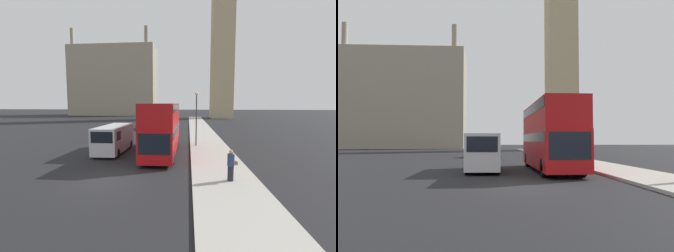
% 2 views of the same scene
% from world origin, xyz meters
% --- Properties ---
extents(ground_plane, '(300.00, 300.00, 0.00)m').
position_xyz_m(ground_plane, '(0.00, 0.00, 0.00)').
color(ground_plane, black).
extents(building_block_distant, '(31.49, 11.81, 31.00)m').
position_xyz_m(building_block_distant, '(-23.31, 72.18, 12.74)').
color(building_block_distant, '#9E937F').
rests_on(building_block_distant, ground_plane).
extents(red_double_decker_bus, '(2.49, 10.36, 4.41)m').
position_xyz_m(red_double_decker_bus, '(2.54, 7.42, 2.46)').
color(red_double_decker_bus, '#B71114').
rests_on(red_double_decker_bus, ground_plane).
extents(white_van, '(2.09, 6.05, 2.42)m').
position_xyz_m(white_van, '(-1.91, 7.40, 1.30)').
color(white_van, silver).
rests_on(white_van, ground_plane).
extents(street_lamp, '(0.36, 0.36, 5.42)m').
position_xyz_m(street_lamp, '(5.58, 10.56, 3.74)').
color(street_lamp, '#38383D').
rests_on(street_lamp, sidewalk_strip).
extents(parked_sedan, '(1.89, 4.34, 1.48)m').
position_xyz_m(parked_sedan, '(-2.83, 25.74, 0.66)').
color(parked_sedan, navy).
rests_on(parked_sedan, ground_plane).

